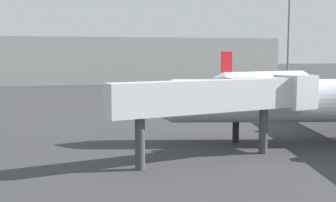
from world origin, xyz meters
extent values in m
cone|color=white|center=(2.89, 27.34, 3.82)|extent=(5.05, 4.75, 3.92)
cylinder|color=#4C4C54|center=(22.77, 29.25, 3.04)|extent=(3.38, 2.45, 1.83)
cube|color=black|center=(10.69, 25.63, 0.93)|extent=(0.61, 0.61, 1.87)
cylinder|color=white|center=(36.70, 72.90, 3.13)|extent=(20.47, 6.77, 2.46)
cone|color=white|center=(47.99, 75.38, 3.13)|extent=(3.17, 2.98, 2.46)
cone|color=white|center=(25.41, 70.42, 3.13)|extent=(3.17, 2.98, 2.46)
cube|color=white|center=(35.70, 72.68, 2.76)|extent=(8.31, 24.30, 0.18)
cube|color=white|center=(27.10, 70.79, 3.37)|extent=(3.17, 6.68, 0.12)
cube|color=red|center=(27.47, 70.88, 6.41)|extent=(2.44, 0.75, 4.10)
cylinder|color=#4C4C54|center=(35.32, 77.30, 2.64)|extent=(2.54, 1.84, 1.38)
cylinder|color=#4C4C54|center=(37.28, 68.32, 2.64)|extent=(2.54, 1.84, 1.38)
cube|color=black|center=(43.08, 74.30, 0.95)|extent=(0.46, 0.46, 1.90)
cube|color=black|center=(35.37, 74.18, 0.95)|extent=(0.46, 0.46, 1.90)
cube|color=black|center=(36.03, 71.18, 0.95)|extent=(0.46, 0.46, 1.90)
cube|color=silver|center=(5.85, 19.72, 4.91)|extent=(15.55, 5.28, 2.40)
cube|color=silver|center=(14.41, 21.83, 4.91)|extent=(3.00, 3.29, 2.80)
cylinder|color=#3F3F44|center=(11.16, 21.03, 1.86)|extent=(0.70, 0.70, 3.71)
cylinder|color=#3F3F44|center=(0.55, 18.42, 1.86)|extent=(0.70, 0.70, 3.71)
cylinder|color=slate|center=(50.72, 88.60, 10.95)|extent=(0.50, 0.50, 21.91)
cube|color=#B7B7B2|center=(10.15, 113.74, 6.15)|extent=(91.01, 21.48, 12.30)
camera|label=1|loc=(-4.70, -11.13, 8.10)|focal=46.83mm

